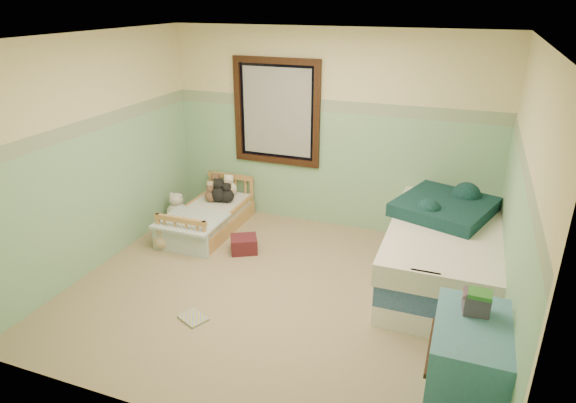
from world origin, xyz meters
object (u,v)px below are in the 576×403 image
at_px(toddler_bed_frame, 209,223).
at_px(floor_book, 193,318).
at_px(dresser, 466,372).
at_px(plush_floor_tan, 163,240).
at_px(plush_floor_cream, 177,213).
at_px(twin_bed_frame, 440,271).
at_px(red_pillow, 244,244).

bearing_deg(toddler_bed_frame, floor_book, -65.78).
height_order(toddler_bed_frame, dresser, dresser).
relative_size(toddler_bed_frame, plush_floor_tan, 6.46).
distance_m(toddler_bed_frame, dresser, 3.86).
relative_size(plush_floor_cream, dresser, 0.35).
xyz_separation_m(plush_floor_cream, plush_floor_tan, (0.24, -0.71, -0.04)).
distance_m(plush_floor_cream, twin_bed_frame, 3.44).
xyz_separation_m(toddler_bed_frame, red_pillow, (0.68, -0.39, 0.01)).
distance_m(dresser, floor_book, 2.47).
height_order(plush_floor_tan, dresser, dresser).
relative_size(dresser, red_pillow, 2.65).
xyz_separation_m(red_pillow, floor_book, (0.12, -1.39, -0.08)).
distance_m(toddler_bed_frame, floor_book, 1.94).
xyz_separation_m(twin_bed_frame, floor_book, (-2.12, -1.54, -0.10)).
distance_m(toddler_bed_frame, red_pillow, 0.78).
xyz_separation_m(toddler_bed_frame, plush_floor_cream, (-0.51, 0.05, 0.05)).
distance_m(plush_floor_tan, red_pillow, 0.99).
distance_m(twin_bed_frame, red_pillow, 2.25).
distance_m(plush_floor_cream, floor_book, 2.24).
height_order(dresser, red_pillow, dresser).
bearing_deg(plush_floor_cream, dresser, -30.23).
relative_size(twin_bed_frame, red_pillow, 6.98).
distance_m(plush_floor_tan, twin_bed_frame, 3.22).
height_order(plush_floor_tan, twin_bed_frame, twin_bed_frame).
relative_size(plush_floor_cream, twin_bed_frame, 0.13).
bearing_deg(dresser, plush_floor_cream, 149.77).
height_order(plush_floor_cream, floor_book, plush_floor_cream).
xyz_separation_m(twin_bed_frame, red_pillow, (-2.24, -0.15, -0.02)).
bearing_deg(plush_floor_tan, red_pillow, 15.94).
bearing_deg(twin_bed_frame, red_pillow, -176.16).
distance_m(plush_floor_cream, red_pillow, 1.26).
bearing_deg(toddler_bed_frame, red_pillow, -29.71).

